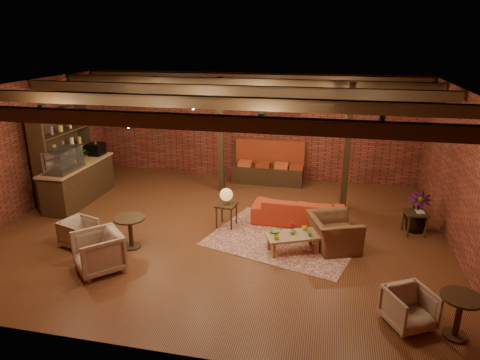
% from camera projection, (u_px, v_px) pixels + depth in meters
% --- Properties ---
extents(floor, '(10.00, 10.00, 0.00)m').
position_uv_depth(floor, '(218.00, 230.00, 9.81)').
color(floor, '#3D1C0F').
rests_on(floor, ground).
extents(ceiling, '(10.00, 8.00, 0.02)m').
position_uv_depth(ceiling, '(216.00, 89.00, 8.77)').
color(ceiling, black).
rests_on(ceiling, wall_back).
extents(wall_back, '(10.00, 0.02, 3.20)m').
position_uv_depth(wall_back, '(252.00, 127.00, 12.99)').
color(wall_back, '#5F271B').
rests_on(wall_back, ground).
extents(wall_front, '(10.00, 0.02, 3.20)m').
position_uv_depth(wall_front, '(137.00, 250.00, 5.60)').
color(wall_front, '#5F271B').
rests_on(wall_front, ground).
extents(wall_left, '(0.02, 8.00, 3.20)m').
position_uv_depth(wall_left, '(17.00, 151.00, 10.30)').
color(wall_left, '#5F271B').
rests_on(wall_left, ground).
extents(wall_right, '(0.02, 8.00, 3.20)m').
position_uv_depth(wall_right, '(466.00, 180.00, 8.29)').
color(wall_right, '#5F271B').
rests_on(wall_right, ground).
extents(ceiling_beams, '(9.80, 6.40, 0.22)m').
position_uv_depth(ceiling_beams, '(216.00, 95.00, 8.81)').
color(ceiling_beams, black).
rests_on(ceiling_beams, ceiling).
extents(ceiling_pipe, '(9.60, 0.12, 0.12)m').
position_uv_depth(ceiling_pipe, '(233.00, 96.00, 10.37)').
color(ceiling_pipe, black).
rests_on(ceiling_pipe, ceiling).
extents(post_left, '(0.16, 0.16, 3.20)m').
position_uv_depth(post_left, '(221.00, 136.00, 11.82)').
color(post_left, black).
rests_on(post_left, ground).
extents(post_right, '(0.16, 0.16, 3.20)m').
position_uv_depth(post_right, '(347.00, 148.00, 10.58)').
color(post_right, black).
rests_on(post_right, ground).
extents(service_counter, '(0.80, 2.50, 1.60)m').
position_uv_depth(service_counter, '(78.00, 172.00, 11.30)').
color(service_counter, black).
rests_on(service_counter, ground).
extents(plant_counter, '(0.35, 0.39, 0.30)m').
position_uv_depth(plant_counter, '(84.00, 155.00, 11.33)').
color(plant_counter, '#337F33').
rests_on(plant_counter, service_counter).
extents(shelving_hutch, '(0.52, 2.00, 2.40)m').
position_uv_depth(shelving_hutch, '(65.00, 156.00, 11.34)').
color(shelving_hutch, black).
rests_on(shelving_hutch, ground).
extents(banquette, '(2.10, 0.70, 1.00)m').
position_uv_depth(banquette, '(268.00, 167.00, 12.81)').
color(banquette, maroon).
rests_on(banquette, ground).
extents(service_sign, '(0.86, 0.06, 0.30)m').
position_uv_depth(service_sign, '(267.00, 107.00, 11.79)').
color(service_sign, '#F64818').
rests_on(service_sign, ceiling).
extents(ceiling_spotlights, '(6.40, 4.40, 0.28)m').
position_uv_depth(ceiling_spotlights, '(216.00, 106.00, 8.88)').
color(ceiling_spotlights, black).
rests_on(ceiling_spotlights, ceiling).
extents(rug, '(3.62, 3.13, 0.01)m').
position_uv_depth(rug, '(284.00, 238.00, 9.41)').
color(rug, maroon).
rests_on(rug, floor).
extents(sofa, '(2.16, 0.91, 0.62)m').
position_uv_depth(sofa, '(298.00, 211.00, 10.11)').
color(sofa, '#B03018').
rests_on(sofa, floor).
extents(coffee_table, '(1.22, 0.94, 0.63)m').
position_uv_depth(coffee_table, '(292.00, 236.00, 8.77)').
color(coffee_table, olive).
rests_on(coffee_table, floor).
extents(side_table_lamp, '(0.49, 0.49, 0.94)m').
position_uv_depth(side_table_lamp, '(226.00, 198.00, 9.81)').
color(side_table_lamp, black).
rests_on(side_table_lamp, floor).
extents(round_table_left, '(0.65, 0.65, 0.68)m').
position_uv_depth(round_table_left, '(130.00, 227.00, 8.91)').
color(round_table_left, black).
rests_on(round_table_left, floor).
extents(armchair_a, '(0.75, 0.77, 0.64)m').
position_uv_depth(armchair_a, '(79.00, 231.00, 9.04)').
color(armchair_a, beige).
rests_on(armchair_a, floor).
extents(armchair_b, '(1.12, 1.12, 0.84)m').
position_uv_depth(armchair_b, '(98.00, 250.00, 8.04)').
color(armchair_b, beige).
rests_on(armchair_b, floor).
extents(armchair_right, '(1.02, 1.24, 0.93)m').
position_uv_depth(armchair_right, '(334.00, 227.00, 8.89)').
color(armchair_right, brown).
rests_on(armchair_right, floor).
extents(side_table_book, '(0.56, 0.56, 0.55)m').
position_uv_depth(side_table_book, '(416.00, 214.00, 9.50)').
color(side_table_book, black).
rests_on(side_table_book, floor).
extents(round_table_right, '(0.59, 0.59, 0.69)m').
position_uv_depth(round_table_right, '(459.00, 310.00, 6.23)').
color(round_table_right, black).
rests_on(round_table_right, floor).
extents(armchair_far, '(0.87, 0.85, 0.67)m').
position_uv_depth(armchair_far, '(409.00, 306.00, 6.53)').
color(armchair_far, beige).
rests_on(armchair_far, floor).
extents(plant_tall, '(1.61, 1.61, 2.76)m').
position_uv_depth(plant_tall, '(423.00, 173.00, 9.35)').
color(plant_tall, '#4C7F4C').
rests_on(plant_tall, floor).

